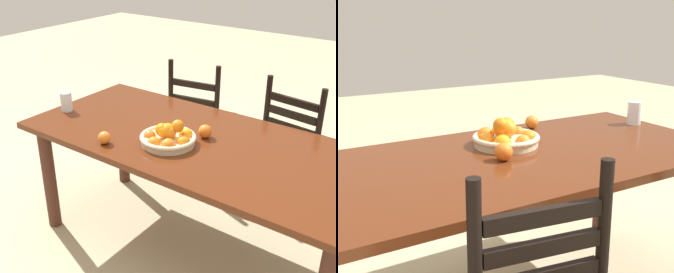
% 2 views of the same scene
% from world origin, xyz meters
% --- Properties ---
extents(ground_plane, '(12.00, 12.00, 0.00)m').
position_xyz_m(ground_plane, '(0.00, 0.00, 0.00)').
color(ground_plane, '#B9B08A').
extents(dining_table, '(1.88, 0.87, 0.73)m').
position_xyz_m(dining_table, '(0.00, 0.00, 0.62)').
color(dining_table, '#532310').
rests_on(dining_table, ground).
extents(chair_near_window, '(0.47, 0.47, 0.91)m').
position_xyz_m(chair_near_window, '(-0.48, 0.81, 0.42)').
color(chair_near_window, black).
rests_on(chair_near_window, ground).
extents(chair_by_cabinet, '(0.47, 0.47, 0.92)m').
position_xyz_m(chair_by_cabinet, '(0.30, 0.78, 0.46)').
color(chair_by_cabinet, black).
rests_on(chair_by_cabinet, ground).
extents(fruit_bowl, '(0.29, 0.29, 0.13)m').
position_xyz_m(fruit_bowl, '(-0.08, -0.14, 0.77)').
color(fruit_bowl, beige).
rests_on(fruit_bowl, dining_table).
extents(orange_loose_0, '(0.07, 0.07, 0.07)m').
position_xyz_m(orange_loose_0, '(-0.35, -0.33, 0.76)').
color(orange_loose_0, orange).
rests_on(orange_loose_0, dining_table).
extents(orange_loose_1, '(0.07, 0.07, 0.07)m').
position_xyz_m(orange_loose_1, '(0.03, 0.04, 0.76)').
color(orange_loose_1, orange).
rests_on(orange_loose_1, dining_table).
extents(drinking_glass, '(0.07, 0.07, 0.12)m').
position_xyz_m(drinking_glass, '(-0.85, -0.14, 0.79)').
color(drinking_glass, silver).
rests_on(drinking_glass, dining_table).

